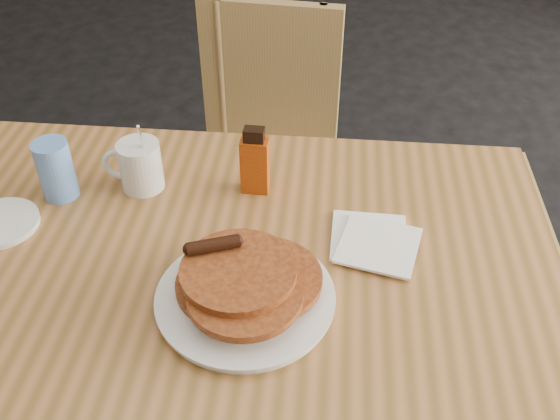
{
  "coord_description": "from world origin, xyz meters",
  "views": [
    {
      "loc": [
        0.14,
        -0.86,
        1.56
      ],
      "look_at": [
        0.05,
        0.03,
        0.82
      ],
      "focal_mm": 40.0,
      "sensor_mm": 36.0,
      "label": 1
    }
  ],
  "objects_px": {
    "chair_main_far": "(267,135)",
    "blue_tumbler": "(56,170)",
    "pancake_plate": "(245,289)",
    "syrup_bottle": "(255,162)",
    "main_table": "(216,273)",
    "coffee_mug": "(139,165)"
  },
  "relations": [
    {
      "from": "chair_main_far",
      "to": "pancake_plate",
      "type": "distance_m",
      "value": 0.88
    },
    {
      "from": "syrup_bottle",
      "to": "blue_tumbler",
      "type": "bearing_deg",
      "value": -169.96
    },
    {
      "from": "pancake_plate",
      "to": "syrup_bottle",
      "type": "bearing_deg",
      "value": 94.54
    },
    {
      "from": "coffee_mug",
      "to": "blue_tumbler",
      "type": "xyz_separation_m",
      "value": [
        -0.16,
        -0.05,
        0.01
      ]
    },
    {
      "from": "main_table",
      "to": "coffee_mug",
      "type": "bearing_deg",
      "value": 133.65
    },
    {
      "from": "main_table",
      "to": "pancake_plate",
      "type": "xyz_separation_m",
      "value": [
        0.07,
        -0.1,
        0.07
      ]
    },
    {
      "from": "main_table",
      "to": "syrup_bottle",
      "type": "height_order",
      "value": "syrup_bottle"
    },
    {
      "from": "main_table",
      "to": "chair_main_far",
      "type": "height_order",
      "value": "chair_main_far"
    },
    {
      "from": "chair_main_far",
      "to": "blue_tumbler",
      "type": "height_order",
      "value": "chair_main_far"
    },
    {
      "from": "pancake_plate",
      "to": "main_table",
      "type": "bearing_deg",
      "value": 126.31
    },
    {
      "from": "main_table",
      "to": "syrup_bottle",
      "type": "xyz_separation_m",
      "value": [
        0.05,
        0.22,
        0.11
      ]
    },
    {
      "from": "pancake_plate",
      "to": "coffee_mug",
      "type": "distance_m",
      "value": 0.4
    },
    {
      "from": "chair_main_far",
      "to": "syrup_bottle",
      "type": "relative_size",
      "value": 6.07
    },
    {
      "from": "main_table",
      "to": "blue_tumbler",
      "type": "height_order",
      "value": "blue_tumbler"
    },
    {
      "from": "blue_tumbler",
      "to": "main_table",
      "type": "bearing_deg",
      "value": -23.94
    },
    {
      "from": "main_table",
      "to": "pancake_plate",
      "type": "distance_m",
      "value": 0.14
    },
    {
      "from": "blue_tumbler",
      "to": "pancake_plate",
      "type": "bearing_deg",
      "value": -31.09
    },
    {
      "from": "chair_main_far",
      "to": "pancake_plate",
      "type": "height_order",
      "value": "chair_main_far"
    },
    {
      "from": "chair_main_far",
      "to": "blue_tumbler",
      "type": "distance_m",
      "value": 0.74
    },
    {
      "from": "coffee_mug",
      "to": "blue_tumbler",
      "type": "relative_size",
      "value": 1.31
    },
    {
      "from": "pancake_plate",
      "to": "blue_tumbler",
      "type": "relative_size",
      "value": 2.43
    },
    {
      "from": "main_table",
      "to": "chair_main_far",
      "type": "distance_m",
      "value": 0.76
    }
  ]
}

